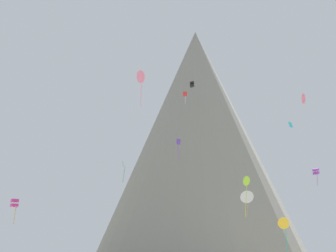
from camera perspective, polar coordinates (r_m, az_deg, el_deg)
The scene contains 14 objects.
rock_massif at distance 114.19m, azimuth 3.54°, elevation -2.74°, with size 59.12×59.12×66.74m.
kite_indigo_mid at distance 70.22m, azimuth 1.43°, elevation -2.46°, with size 0.68×0.94×3.45m.
kite_rainbow_high at distance 81.65m, azimuth 17.82°, elevation 3.55°, with size 1.45×2.00×1.97m.
kite_magenta_low at distance 71.99m, azimuth -20.10°, elevation -9.80°, with size 1.50×1.50×3.92m.
kite_gold_low at distance 57.42m, azimuth 15.43°, elevation -12.66°, with size 1.57×0.98×5.25m.
kite_white_low at distance 81.32m, azimuth 10.66°, elevation -9.46°, with size 2.69×1.45×4.89m.
kite_red_high at distance 102.22m, azimuth 2.32°, elevation 4.25°, with size 1.04×0.36×3.22m.
kite_orange_low at distance 96.85m, azimuth 13.11°, elevation -13.12°, with size 1.45×1.57×1.87m.
kite_cyan_high at distance 92.76m, azimuth 16.28°, elevation 0.16°, with size 1.03×0.92×1.32m.
kite_green_mid at distance 89.85m, azimuth -6.08°, elevation -5.56°, with size 0.77×0.83×4.51m.
kite_lime_low at distance 61.87m, azimuth 10.53°, elevation -7.50°, with size 1.38×1.37×5.81m.
kite_black_high at distance 76.10m, azimuth 3.28°, elevation 5.66°, with size 0.82×0.76×1.04m.
kite_violet_mid at distance 98.59m, azimuth 19.42°, elevation -5.83°, with size 1.63×1.66×3.97m.
kite_pink_high at distance 65.14m, azimuth -3.67°, elevation 6.61°, with size 2.00×1.85×5.83m.
Camera 1 is at (7.26, -36.93, 3.28)m, focal length 44.96 mm.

